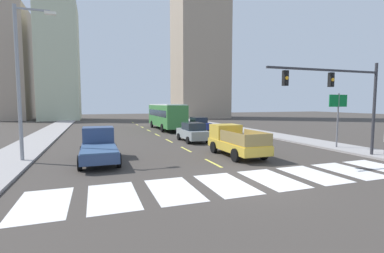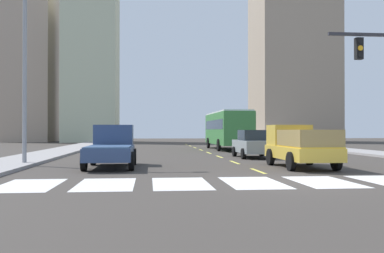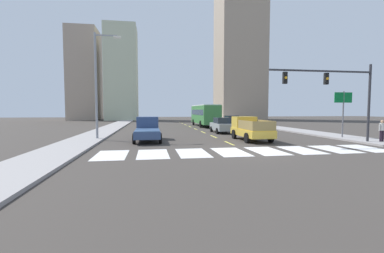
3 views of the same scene
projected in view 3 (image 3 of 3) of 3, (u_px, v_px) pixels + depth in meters
ground_plane at (249, 151)px, 16.00m from camera, size 160.00×160.00×0.00m
sidewalk_right at (279, 128)px, 35.54m from camera, size 3.03×110.00×0.15m
sidewalk_left at (106, 130)px, 31.92m from camera, size 3.03×110.00×0.15m
crosswalk_stripe_0 at (111, 155)px, 14.70m from camera, size 1.78×3.39×0.01m
crosswalk_stripe_1 at (153, 154)px, 15.07m from camera, size 1.78×3.39×0.01m
crosswalk_stripe_2 at (193, 153)px, 15.44m from camera, size 1.78×3.39×0.01m
crosswalk_stripe_3 at (230, 152)px, 15.81m from camera, size 1.78×3.39×0.01m
crosswalk_stripe_4 at (267, 151)px, 16.19m from camera, size 1.78×3.39×0.01m
crosswalk_stripe_5 at (301, 150)px, 16.56m from camera, size 1.78×3.39×0.01m
crosswalk_stripe_6 at (334, 149)px, 16.93m from camera, size 1.78×3.39×0.01m
crosswalk_stripe_7 at (366, 148)px, 17.30m from camera, size 1.78×3.39×0.01m
lane_dash_0 at (229, 143)px, 19.94m from camera, size 0.16×2.40×0.01m
lane_dash_1 at (214, 137)px, 24.87m from camera, size 0.16×2.40×0.01m
lane_dash_2 at (203, 132)px, 29.79m from camera, size 0.16×2.40×0.01m
lane_dash_3 at (196, 129)px, 34.72m from camera, size 0.16×2.40×0.01m
lane_dash_4 at (190, 127)px, 39.65m from camera, size 0.16×2.40×0.01m
lane_dash_5 at (186, 125)px, 44.57m from camera, size 0.16×2.40×0.01m
lane_dash_6 at (182, 123)px, 49.50m from camera, size 0.16×2.40×0.01m
lane_dash_7 at (179, 122)px, 54.42m from camera, size 0.16×2.40×0.01m
pickup_stakebed at (249, 129)px, 22.07m from camera, size 2.18×5.20×1.96m
pickup_dark at (147, 130)px, 21.61m from camera, size 2.18×5.20×1.96m
city_bus at (205, 114)px, 40.39m from camera, size 2.72×10.80×3.32m
sedan_far at (222, 125)px, 28.88m from camera, size 2.02×4.40×1.72m
sedan_near_left at (231, 121)px, 38.11m from camera, size 2.02×4.40×1.72m
traffic_signal_gantry at (339, 88)px, 19.22m from camera, size 8.25×0.27×6.00m
direction_sign_green at (343, 105)px, 22.77m from camera, size 1.70×0.12×4.20m
streetlight_left at (98, 81)px, 21.81m from camera, size 2.20×0.28×9.00m
pedestrian_walking at (382, 129)px, 19.74m from camera, size 0.53×0.34×1.64m
tower_tall_centre at (240, 14)px, 66.56m from camera, size 11.43×10.30×54.19m
block_mid_left at (85, 75)px, 66.22m from camera, size 7.08×9.69×22.83m
block_mid_right at (122, 74)px, 64.58m from camera, size 7.58×9.02×23.01m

